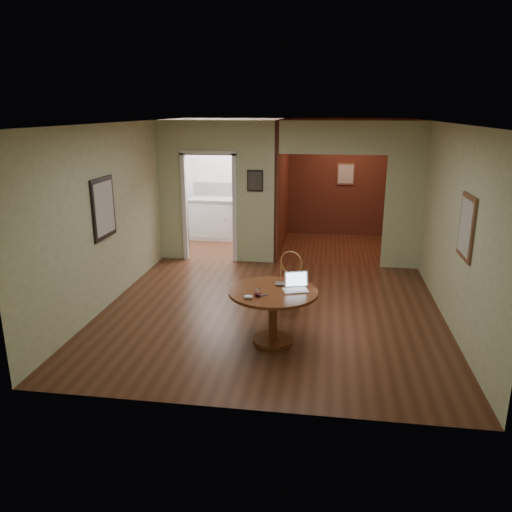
# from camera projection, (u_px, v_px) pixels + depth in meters

# --- Properties ---
(floor) EXTENTS (5.00, 5.00, 0.00)m
(floor) POSITION_uv_depth(u_px,v_px,m) (271.00, 313.00, 7.38)
(floor) COLOR #412112
(floor) RESTS_ON ground
(room_shell) EXTENTS (5.20, 7.50, 5.00)m
(room_shell) POSITION_uv_depth(u_px,v_px,m) (266.00, 192.00, 10.02)
(room_shell) COLOR silver
(room_shell) RESTS_ON ground
(dining_table) EXTENTS (1.13, 1.13, 0.71)m
(dining_table) POSITION_uv_depth(u_px,v_px,m) (273.00, 304.00, 6.31)
(dining_table) COLOR brown
(dining_table) RESTS_ON ground
(chair) EXTENTS (0.50, 0.50, 0.92)m
(chair) POSITION_uv_depth(u_px,v_px,m) (288.00, 279.00, 7.25)
(chair) COLOR #A27239
(chair) RESTS_ON ground
(open_laptop) EXTENTS (0.35, 0.35, 0.21)m
(open_laptop) POSITION_uv_depth(u_px,v_px,m) (296.00, 285.00, 6.29)
(open_laptop) COLOR white
(open_laptop) RESTS_ON dining_table
(closed_laptop) EXTENTS (0.34, 0.24, 0.03)m
(closed_laptop) POSITION_uv_depth(u_px,v_px,m) (288.00, 285.00, 6.41)
(closed_laptop) COLOR silver
(closed_laptop) RESTS_ON dining_table
(mouse) EXTENTS (0.12, 0.07, 0.05)m
(mouse) POSITION_uv_depth(u_px,v_px,m) (248.00, 297.00, 5.98)
(mouse) COLOR white
(mouse) RESTS_ON dining_table
(wine_glass) EXTENTS (0.10, 0.10, 0.11)m
(wine_glass) POSITION_uv_depth(u_px,v_px,m) (258.00, 292.00, 6.05)
(wine_glass) COLOR white
(wine_glass) RESTS_ON dining_table
(pen) EXTENTS (0.13, 0.09, 0.01)m
(pen) POSITION_uv_depth(u_px,v_px,m) (262.00, 296.00, 6.07)
(pen) COLOR #0C1556
(pen) RESTS_ON dining_table
(kitchen_cabinet) EXTENTS (2.06, 0.60, 0.94)m
(kitchen_cabinet) POSITION_uv_depth(u_px,v_px,m) (234.00, 219.00, 11.42)
(kitchen_cabinet) COLOR white
(kitchen_cabinet) RESTS_ON ground
(grocery_bag) EXTENTS (0.35, 0.31, 0.31)m
(grocery_bag) POSITION_uv_depth(u_px,v_px,m) (245.00, 192.00, 11.20)
(grocery_bag) COLOR beige
(grocery_bag) RESTS_ON kitchen_cabinet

